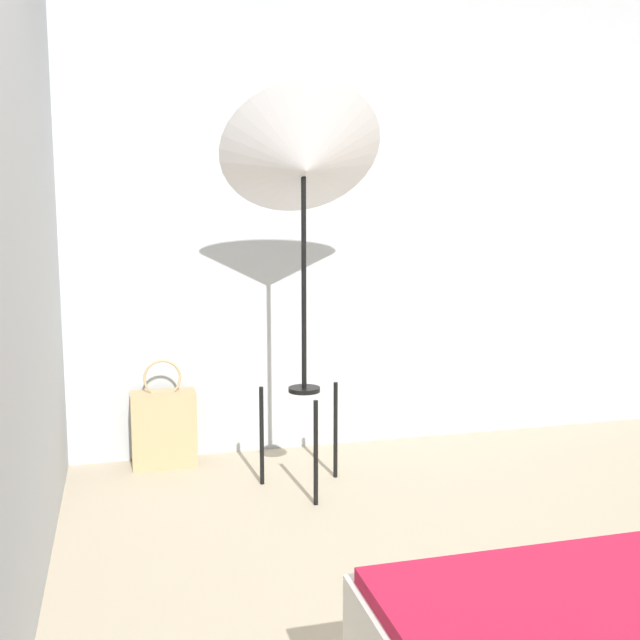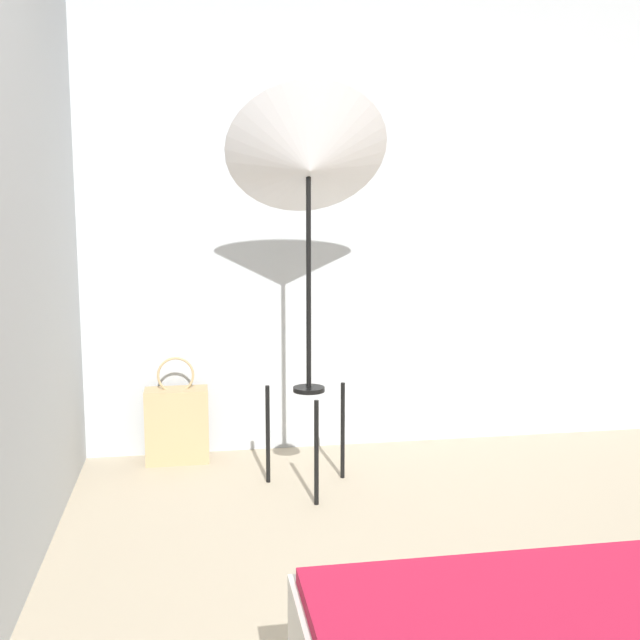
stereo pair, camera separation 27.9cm
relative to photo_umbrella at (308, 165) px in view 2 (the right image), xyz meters
The scene contains 4 objects.
wall_back 0.68m from the photo_umbrella, 70.18° to the left, with size 8.00×0.05×2.60m.
wall_side_left 1.30m from the photo_umbrella, 146.97° to the right, with size 0.05×8.00×2.60m.
photo_umbrella is the anchor object (origin of this frame).
tote_bag 1.47m from the photo_umbrella, 141.31° to the left, with size 0.31×0.16×0.54m.
Camera 2 is at (-0.73, -1.53, 1.24)m, focal length 42.00 mm.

